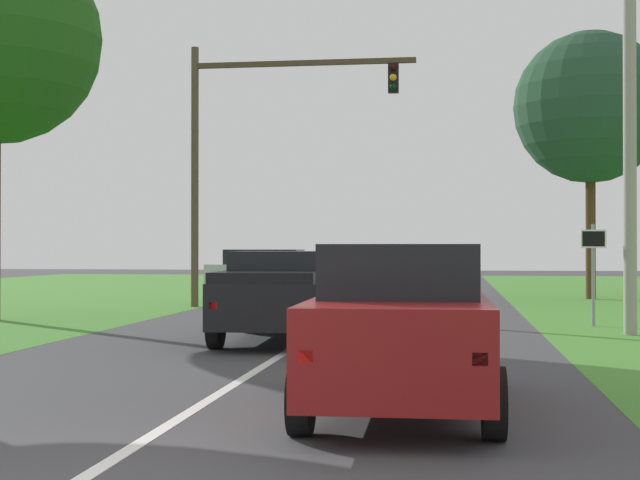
# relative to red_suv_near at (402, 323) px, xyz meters

# --- Properties ---
(ground_plane) EXTENTS (120.00, 120.00, 0.00)m
(ground_plane) POSITION_rel_red_suv_near_xyz_m (-2.39, 8.62, -1.01)
(ground_plane) COLOR #424244
(lane_centre_stripe) EXTENTS (0.16, 43.10, 0.01)m
(lane_centre_stripe) POSITION_rel_red_suv_near_xyz_m (-2.39, -2.38, -1.01)
(lane_centre_stripe) COLOR white
(lane_centre_stripe) RESTS_ON ground_plane
(red_suv_near) EXTENTS (2.18, 4.82, 1.91)m
(red_suv_near) POSITION_rel_red_suv_near_xyz_m (0.00, 0.00, 0.00)
(red_suv_near) COLOR maroon
(red_suv_near) RESTS_ON ground_plane
(pickup_truck_lead) EXTENTS (2.38, 5.64, 1.81)m
(pickup_truck_lead) POSITION_rel_red_suv_near_xyz_m (-2.85, 7.78, -0.06)
(pickup_truck_lead) COLOR black
(pickup_truck_lead) RESTS_ON ground_plane
(traffic_light) EXTENTS (7.15, 0.40, 8.28)m
(traffic_light) POSITION_rel_red_suv_near_xyz_m (-5.82, 18.20, 4.39)
(traffic_light) COLOR brown
(traffic_light) RESTS_ON ground_plane
(keep_moving_sign) EXTENTS (0.60, 0.09, 2.44)m
(keep_moving_sign) POSITION_rel_red_suv_near_xyz_m (3.90, 12.32, 0.56)
(keep_moving_sign) COLOR gray
(keep_moving_sign) RESTS_ON ground_plane
(oak_tree_right) EXTENTS (5.58, 5.58, 9.84)m
(oak_tree_right) POSITION_rel_red_suv_near_xyz_m (5.58, 24.67, 6.03)
(oak_tree_right) COLOR #4C351E
(oak_tree_right) RESTS_ON ground_plane
(crossing_suv_far) EXTENTS (4.53, 2.20, 1.82)m
(crossing_suv_far) POSITION_rel_red_suv_near_xyz_m (-6.11, 22.97, -0.05)
(crossing_suv_far) COLOR silver
(crossing_suv_far) RESTS_ON ground_plane
(utility_pole_right) EXTENTS (0.28, 0.28, 8.36)m
(utility_pole_right) POSITION_rel_red_suv_near_xyz_m (4.36, 10.12, 3.17)
(utility_pole_right) COLOR #9E998E
(utility_pole_right) RESTS_ON ground_plane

